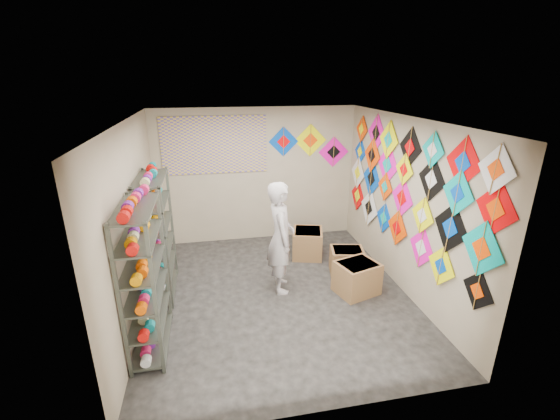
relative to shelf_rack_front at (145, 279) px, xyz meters
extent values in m
plane|color=black|center=(1.78, 0.85, -0.95)|extent=(4.50, 4.50, 0.00)
plane|color=tan|center=(1.78, 3.10, 0.40)|extent=(4.00, 0.00, 4.00)
plane|color=tan|center=(1.78, -1.40, 0.40)|extent=(4.00, 0.00, 4.00)
plane|color=tan|center=(-0.22, 0.85, 0.40)|extent=(0.00, 4.50, 4.50)
plane|color=tan|center=(3.78, 0.85, 0.40)|extent=(0.00, 4.50, 4.50)
plane|color=slate|center=(1.78, 0.85, 1.75)|extent=(4.50, 4.50, 0.00)
cube|color=#4C5147|center=(0.00, 0.00, 0.00)|extent=(0.40, 1.10, 1.90)
cube|color=#4C5147|center=(0.00, 1.30, 0.00)|extent=(0.40, 1.10, 1.90)
cylinder|color=#EC1D5E|center=(0.00, -0.48, 0.09)|extent=(0.12, 0.10, 0.12)
cylinder|color=#F75600|center=(0.00, -0.29, 0.09)|extent=(0.12, 0.10, 0.12)
cylinder|color=orange|center=(0.00, -0.10, 0.09)|extent=(0.12, 0.10, 0.12)
cylinder|color=white|center=(0.00, 0.10, 0.09)|extent=(0.12, 0.10, 0.12)
cylinder|color=red|center=(0.00, 0.29, 0.09)|extent=(0.12, 0.10, 0.12)
cylinder|color=#731F9A|center=(0.00, 0.48, 0.09)|extent=(0.12, 0.10, 0.12)
cylinder|color=#D1C78A|center=(0.00, 0.82, 0.09)|extent=(0.12, 0.10, 0.12)
cylinder|color=#0E858A|center=(0.00, 1.01, 0.09)|extent=(0.12, 0.10, 0.12)
cylinder|color=#EC1D5E|center=(0.00, 1.20, 0.09)|extent=(0.12, 0.10, 0.12)
cylinder|color=#F75600|center=(0.00, 1.40, 0.09)|extent=(0.12, 0.10, 0.12)
cylinder|color=orange|center=(0.00, 1.59, 0.09)|extent=(0.12, 0.10, 0.12)
cylinder|color=white|center=(0.00, 1.78, 0.09)|extent=(0.12, 0.10, 0.12)
cube|color=black|center=(3.77, -0.98, -0.01)|extent=(0.01, 0.51, 0.51)
cube|color=#FDFF03|center=(3.75, -0.31, -0.05)|extent=(0.03, 0.57, 0.57)
cube|color=#F70CB2|center=(3.77, 0.21, -0.03)|extent=(0.03, 0.62, 0.62)
cube|color=#FF4200|center=(3.75, 0.91, 0.00)|extent=(0.01, 0.61, 0.61)
cube|color=#0044C0|center=(3.77, 1.41, -0.02)|extent=(0.03, 0.56, 0.56)
cube|color=silver|center=(3.75, 1.99, -0.03)|extent=(0.04, 0.71, 0.71)
cube|color=#DC0003|center=(3.77, 2.60, 0.02)|extent=(0.03, 0.63, 0.63)
cube|color=#00A8A5|center=(3.75, -0.94, 0.50)|extent=(0.01, 0.68, 0.68)
cube|color=black|center=(3.77, -0.34, 0.51)|extent=(0.04, 0.68, 0.68)
cube|color=#FDFF03|center=(3.75, 0.26, 0.45)|extent=(0.02, 0.55, 0.55)
cube|color=#F70CB2|center=(3.77, 0.89, 0.51)|extent=(0.02, 0.64, 0.64)
cube|color=#FF4200|center=(3.75, 1.45, 0.53)|extent=(0.01, 0.51, 0.51)
cube|color=#0044C0|center=(3.77, 2.03, 0.53)|extent=(0.03, 0.71, 0.71)
cube|color=silver|center=(3.75, 2.64, 0.48)|extent=(0.02, 0.63, 0.63)
cube|color=#DC0003|center=(3.77, -1.00, 0.99)|extent=(0.02, 0.61, 0.61)
cube|color=#00A8A5|center=(3.75, -0.39, 0.98)|extent=(0.02, 0.58, 0.58)
cube|color=black|center=(3.77, 0.20, 0.99)|extent=(0.01, 0.62, 0.62)
cube|color=#FDFF03|center=(3.75, 0.89, 0.96)|extent=(0.01, 0.51, 0.51)
cube|color=#F70CB2|center=(3.77, 1.47, 0.91)|extent=(0.02, 0.71, 0.71)
cube|color=#FF4200|center=(3.75, 2.05, 0.95)|extent=(0.03, 0.64, 0.64)
cube|color=#0044C0|center=(3.77, 2.63, 0.91)|extent=(0.03, 0.51, 0.51)
cube|color=silver|center=(3.75, -0.91, 1.39)|extent=(0.04, 0.55, 0.55)
cube|color=#DC0003|center=(3.77, -0.37, 1.35)|extent=(0.02, 0.65, 0.65)
cube|color=#00A8A5|center=(3.75, 0.23, 1.39)|extent=(0.01, 0.50, 0.50)
cube|color=black|center=(3.77, 0.83, 1.31)|extent=(0.02, 0.62, 0.62)
cube|color=#FDFF03|center=(3.75, 1.49, 1.32)|extent=(0.03, 0.64, 0.64)
cube|color=#F70CB2|center=(3.77, 1.99, 1.36)|extent=(0.01, 0.67, 0.67)
cube|color=#FF4200|center=(3.75, 2.60, 1.35)|extent=(0.03, 0.51, 0.51)
cube|color=#0044C0|center=(2.33, 3.09, 1.07)|extent=(0.60, 0.02, 0.60)
cube|color=#FDFF03|center=(2.88, 3.09, 1.08)|extent=(0.66, 0.02, 0.66)
cube|color=#F70CB2|center=(3.38, 3.09, 0.83)|extent=(0.64, 0.02, 0.64)
cube|color=#5949A0|center=(0.98, 3.08, 1.05)|extent=(2.00, 0.01, 1.10)
imported|color=beige|center=(1.86, 1.02, -0.06)|extent=(0.70, 0.49, 1.79)
cube|color=olive|center=(3.02, 0.67, -0.69)|extent=(0.74, 0.67, 0.51)
cube|color=olive|center=(3.08, 1.27, -0.72)|extent=(0.64, 0.56, 0.45)
cube|color=olive|center=(2.59, 2.06, -0.69)|extent=(0.68, 0.72, 0.52)
camera|label=1|loc=(0.83, -4.18, 2.31)|focal=24.00mm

